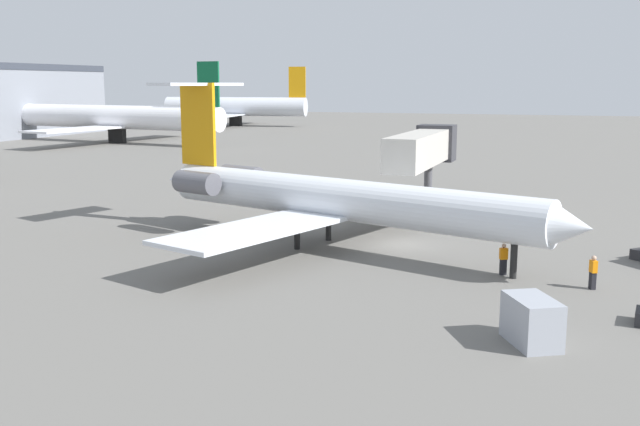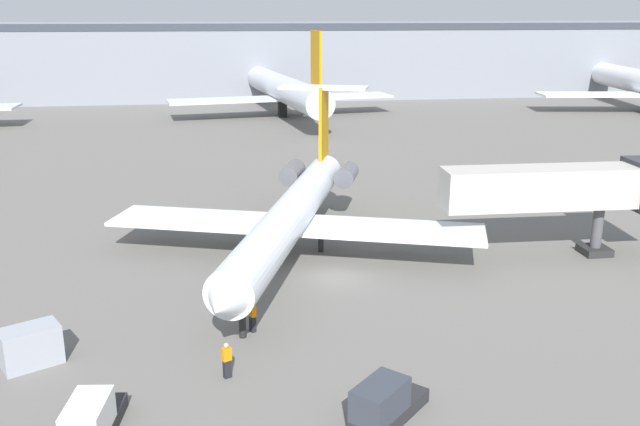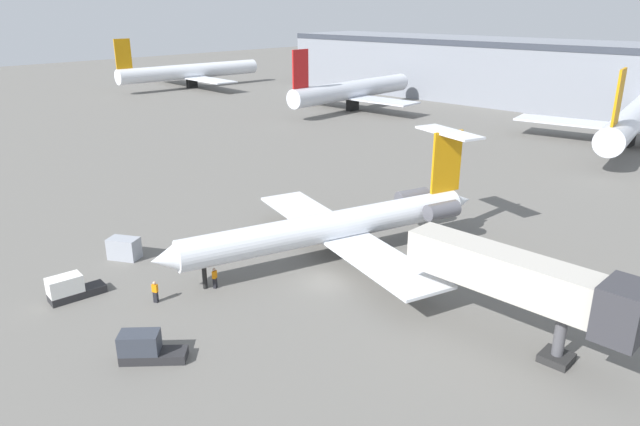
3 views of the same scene
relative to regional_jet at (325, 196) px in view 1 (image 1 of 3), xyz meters
The scene contains 8 objects.
ground_plane 5.64m from the regional_jet, 61.62° to the right, with size 400.00×400.00×0.10m, color #66635E.
regional_jet is the anchor object (origin of this frame).
jet_bridge 18.03m from the regional_jet, ahead, with size 15.03×3.30×6.32m.
ground_crew_marshaller 11.74m from the regional_jet, 106.81° to the right, with size 0.42×0.47×1.69m.
ground_crew_loader 16.26m from the regional_jet, 106.84° to the right, with size 0.47×0.41×1.69m.
cargo_container_uld 18.87m from the regional_jet, 136.23° to the right, with size 2.97×2.55×1.85m.
parked_airliner_east_mid 86.45m from the regional_jet, 42.59° to the left, with size 36.11×42.52×13.33m.
parked_airliner_east_end 130.40m from the regional_jet, 27.90° to the left, with size 29.34×34.63×13.77m.
Camera 1 is at (-43.55, -9.82, 9.95)m, focal length 40.53 mm.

